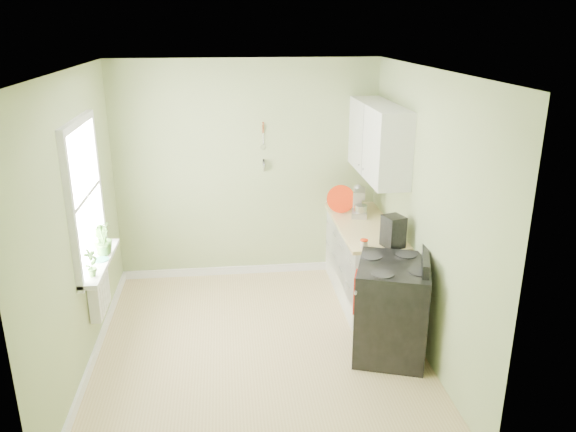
{
  "coord_description": "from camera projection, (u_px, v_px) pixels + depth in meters",
  "views": [
    {
      "loc": [
        -0.27,
        -4.87,
        3.08
      ],
      "look_at": [
        0.36,
        0.55,
        1.19
      ],
      "focal_mm": 35.0,
      "sensor_mm": 36.0,
      "label": 1
    }
  ],
  "objects": [
    {
      "name": "red_tray",
      "position": [
        341.0,
        199.0,
        6.71
      ],
      "size": [
        0.34,
        0.15,
        0.34
      ],
      "primitive_type": "cylinder",
      "rotation": [
        1.45,
        0.0,
        -0.27
      ],
      "color": "#B62408",
      "rests_on": "countertop"
    },
    {
      "name": "upper_cabinets",
      "position": [
        378.0,
        140.0,
        6.19
      ],
      "size": [
        0.35,
        1.4,
        0.8
      ],
      "primitive_type": "cube",
      "color": "white",
      "rests_on": "wall_right"
    },
    {
      "name": "wall_back",
      "position": [
        247.0,
        172.0,
        6.87
      ],
      "size": [
        3.2,
        0.02,
        2.7
      ],
      "primitive_type": "cube",
      "color": "#A3B37A",
      "rests_on": "floor"
    },
    {
      "name": "kettle",
      "position": [
        334.0,
        201.0,
        6.91
      ],
      "size": [
        0.17,
        0.1,
        0.17
      ],
      "color": "silver",
      "rests_on": "countertop"
    },
    {
      "name": "stove",
      "position": [
        392.0,
        308.0,
        5.39
      ],
      "size": [
        0.9,
        0.94,
        1.07
      ],
      "color": "black",
      "rests_on": "floor"
    },
    {
      "name": "plant_b",
      "position": [
        102.0,
        241.0,
        5.51
      ],
      "size": [
        0.21,
        0.2,
        0.29
      ],
      "primitive_type": "imported",
      "rotation": [
        0.0,
        0.0,
        2.47
      ],
      "color": "#40702A",
      "rests_on": "window_sill"
    },
    {
      "name": "coffee_maker",
      "position": [
        393.0,
        232.0,
        5.7
      ],
      "size": [
        0.24,
        0.25,
        0.33
      ],
      "color": "black",
      "rests_on": "countertop"
    },
    {
      "name": "plant_c",
      "position": [
        102.0,
        238.0,
        5.54
      ],
      "size": [
        0.26,
        0.26,
        0.33
      ],
      "primitive_type": "imported",
      "rotation": [
        0.0,
        0.0,
        3.97
      ],
      "color": "#40702A",
      "rests_on": "window_sill"
    },
    {
      "name": "window",
      "position": [
        84.0,
        196.0,
        5.21
      ],
      "size": [
        0.06,
        1.14,
        1.44
      ],
      "color": "white",
      "rests_on": "wall_left"
    },
    {
      "name": "floor",
      "position": [
        259.0,
        349.0,
        5.61
      ],
      "size": [
        3.2,
        3.6,
        0.02
      ],
      "primitive_type": "cube",
      "color": "tan",
      "rests_on": "ground"
    },
    {
      "name": "wall_left",
      "position": [
        76.0,
        228.0,
        5.0
      ],
      "size": [
        0.02,
        3.6,
        2.7
      ],
      "primitive_type": "cube",
      "color": "#A3B37A",
      "rests_on": "floor"
    },
    {
      "name": "window_sill",
      "position": [
        100.0,
        262.0,
        5.44
      ],
      "size": [
        0.18,
        1.14,
        0.04
      ],
      "primitive_type": "cube",
      "color": "white",
      "rests_on": "wall_left"
    },
    {
      "name": "radiator",
      "position": [
        100.0,
        295.0,
        5.5
      ],
      "size": [
        0.12,
        0.5,
        0.35
      ],
      "primitive_type": "cube",
      "color": "white",
      "rests_on": "wall_left"
    },
    {
      "name": "base_cabinets",
      "position": [
        364.0,
        262.0,
        6.55
      ],
      "size": [
        0.6,
        1.6,
        0.87
      ],
      "primitive_type": "cube",
      "color": "white",
      "rests_on": "floor"
    },
    {
      "name": "wall_utensils",
      "position": [
        263.0,
        155.0,
        6.79
      ],
      "size": [
        0.02,
        0.14,
        0.58
      ],
      "color": "beige",
      "rests_on": "wall_back"
    },
    {
      "name": "plant_a",
      "position": [
        91.0,
        263.0,
        5.04
      ],
      "size": [
        0.15,
        0.17,
        0.27
      ],
      "primitive_type": "imported",
      "rotation": [
        0.0,
        0.0,
        1.06
      ],
      "color": "#40702A",
      "rests_on": "window_sill"
    },
    {
      "name": "ceiling",
      "position": [
        253.0,
        69.0,
        4.73
      ],
      "size": [
        3.2,
        3.6,
        0.02
      ],
      "primitive_type": "cube",
      "color": "white",
      "rests_on": "wall_back"
    },
    {
      "name": "stand_mixer",
      "position": [
        359.0,
        203.0,
        6.61
      ],
      "size": [
        0.24,
        0.32,
        0.36
      ],
      "color": "#B2B2B7",
      "rests_on": "countertop"
    },
    {
      "name": "countertop",
      "position": [
        365.0,
        225.0,
        6.4
      ],
      "size": [
        0.64,
        1.6,
        0.04
      ],
      "primitive_type": "cube",
      "color": "beige",
      "rests_on": "base_cabinets"
    },
    {
      "name": "jar",
      "position": [
        364.0,
        243.0,
        5.7
      ],
      "size": [
        0.08,
        0.08,
        0.09
      ],
      "color": "beige",
      "rests_on": "countertop"
    },
    {
      "name": "wall_right",
      "position": [
        425.0,
        214.0,
        5.34
      ],
      "size": [
        0.02,
        3.6,
        2.7
      ],
      "primitive_type": "cube",
      "color": "#A3B37A",
      "rests_on": "floor"
    }
  ]
}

